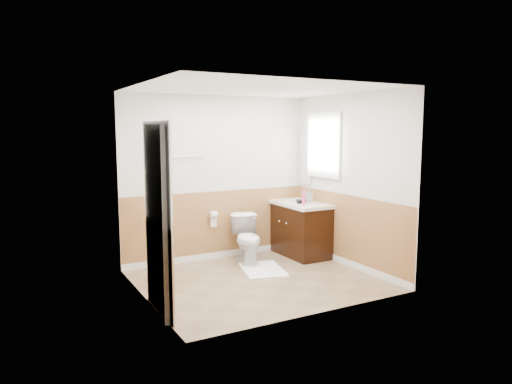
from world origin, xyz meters
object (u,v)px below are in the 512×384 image
toilet (247,239)px  soap_dispenser (309,195)px  vanity_cabinet (299,230)px  bath_mat (263,270)px  lotion_bottle (304,198)px

toilet → soap_dispenser: size_ratio=3.36×
toilet → vanity_cabinet: vanity_cabinet is taller
bath_mat → vanity_cabinet: size_ratio=0.73×
vanity_cabinet → soap_dispenser: bearing=-35.4°
lotion_bottle → soap_dispenser: (0.22, 0.19, -0.00)m
bath_mat → vanity_cabinet: (0.94, 0.49, 0.39)m
lotion_bottle → soap_dispenser: bearing=40.4°
toilet → soap_dispenser: bearing=11.3°
bath_mat → vanity_cabinet: vanity_cabinet is taller
toilet → lotion_bottle: bearing=-1.9°
toilet → lotion_bottle: 1.06m
vanity_cabinet → soap_dispenser: 0.58m
toilet → vanity_cabinet: 0.94m
bath_mat → soap_dispenser: (1.06, 0.40, 0.95)m
toilet → soap_dispenser: (1.06, -0.06, 0.60)m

